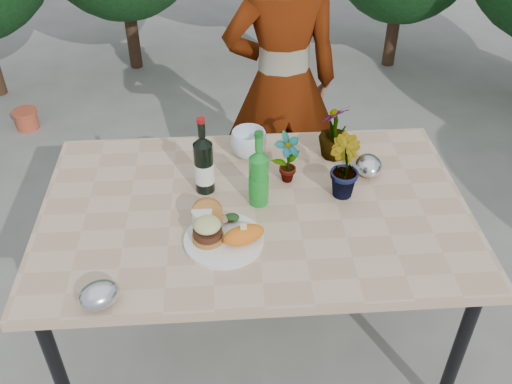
{
  "coord_description": "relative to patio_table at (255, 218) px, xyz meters",
  "views": [
    {
      "loc": [
        -0.11,
        -1.64,
        2.11
      ],
      "look_at": [
        0.0,
        -0.08,
        0.88
      ],
      "focal_mm": 40.0,
      "sensor_mm": 36.0,
      "label": 1
    }
  ],
  "objects": [
    {
      "name": "seedling_left",
      "position": [
        0.14,
        0.15,
        0.16
      ],
      "size": [
        0.14,
        0.12,
        0.21
      ],
      "primitive_type": "imported",
      "rotation": [
        0.0,
        0.0,
        0.52
      ],
      "color": "#316221",
      "rests_on": "patio_table"
    },
    {
      "name": "foil_packet_left",
      "position": [
        -0.51,
        -0.44,
        0.1
      ],
      "size": [
        0.17,
        0.16,
        0.08
      ],
      "primitive_type": "ellipsoid",
      "rotation": [
        0.0,
        0.0,
        0.52
      ],
      "color": "silver",
      "rests_on": "patio_table"
    },
    {
      "name": "terracotta_pot",
      "position": [
        -1.46,
        1.87,
        -0.62
      ],
      "size": [
        0.17,
        0.17,
        0.14
      ],
      "color": "#C24E31",
      "rests_on": "ground"
    },
    {
      "name": "seedling_mid",
      "position": [
        0.34,
        0.06,
        0.18
      ],
      "size": [
        0.15,
        0.17,
        0.25
      ],
      "primitive_type": "imported",
      "rotation": [
        0.0,
        0.0,
        1.94
      ],
      "color": "#21531C",
      "rests_on": "patio_table"
    },
    {
      "name": "foil_packet_right",
      "position": [
        0.47,
        0.18,
        0.1
      ],
      "size": [
        0.11,
        0.14,
        0.08
      ],
      "primitive_type": "ellipsoid",
      "rotation": [
        0.0,
        0.0,
        1.52
      ],
      "color": "silver",
      "rests_on": "patio_table"
    },
    {
      "name": "dinner_plate",
      "position": [
        -0.12,
        -0.19,
        0.06
      ],
      "size": [
        0.28,
        0.28,
        0.01
      ],
      "primitive_type": "cylinder",
      "color": "white",
      "rests_on": "patio_table"
    },
    {
      "name": "patio_table",
      "position": [
        0.0,
        0.0,
        0.0
      ],
      "size": [
        1.6,
        1.0,
        0.75
      ],
      "color": "tan",
      "rests_on": "ground"
    },
    {
      "name": "wine_bottle",
      "position": [
        -0.18,
        0.11,
        0.17
      ],
      "size": [
        0.08,
        0.08,
        0.32
      ],
      "rotation": [
        0.0,
        0.0,
        -0.31
      ],
      "color": "black",
      "rests_on": "patio_table"
    },
    {
      "name": "sparkling_water",
      "position": [
        0.02,
        0.02,
        0.17
      ],
      "size": [
        0.08,
        0.08,
        0.31
      ],
      "rotation": [
        0.0,
        0.0,
        0.18
      ],
      "color": "#188725",
      "rests_on": "patio_table"
    },
    {
      "name": "grilled_veg",
      "position": [
        -0.1,
        -0.09,
        0.09
      ],
      "size": [
        0.08,
        0.05,
        0.03
      ],
      "color": "olive",
      "rests_on": "dinner_plate"
    },
    {
      "name": "plastic_cup",
      "position": [
        -0.19,
        -0.13,
        0.1
      ],
      "size": [
        0.07,
        0.07,
        0.09
      ],
      "primitive_type": "cylinder",
      "color": "silver",
      "rests_on": "patio_table"
    },
    {
      "name": "person",
      "position": [
        0.19,
        0.88,
        0.1
      ],
      "size": [
        0.61,
        0.43,
        1.59
      ],
      "primitive_type": "imported",
      "rotation": [
        0.0,
        0.0,
        3.23
      ],
      "color": "#966A4B",
      "rests_on": "ground"
    },
    {
      "name": "blue_bowl",
      "position": [
        -0.0,
        0.34,
        0.12
      ],
      "size": [
        0.16,
        0.16,
        0.12
      ],
      "primitive_type": "imported",
      "rotation": [
        0.0,
        0.0,
        0.08
      ],
      "color": "white",
      "rests_on": "patio_table"
    },
    {
      "name": "seedling_right",
      "position": [
        0.35,
        0.31,
        0.18
      ],
      "size": [
        0.19,
        0.19,
        0.24
      ],
      "primitive_type": "imported",
      "rotation": [
        0.0,
        0.0,
        3.96
      ],
      "color": "#235A1F",
      "rests_on": "patio_table"
    },
    {
      "name": "burger_stack",
      "position": [
        -0.17,
        -0.17,
        0.12
      ],
      "size": [
        0.11,
        0.16,
        0.11
      ],
      "color": "#B7722D",
      "rests_on": "dinner_plate"
    },
    {
      "name": "sweet_potato",
      "position": [
        -0.05,
        -0.21,
        0.1
      ],
      "size": [
        0.17,
        0.12,
        0.06
      ],
      "primitive_type": "ellipsoid",
      "rotation": [
        0.0,
        0.0,
        0.35
      ],
      "color": "orange",
      "rests_on": "dinner_plate"
    },
    {
      "name": "ground",
      "position": [
        0.0,
        0.0,
        -0.69
      ],
      "size": [
        80.0,
        80.0,
        0.0
      ],
      "primitive_type": "plane",
      "color": "slate",
      "rests_on": "ground"
    }
  ]
}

